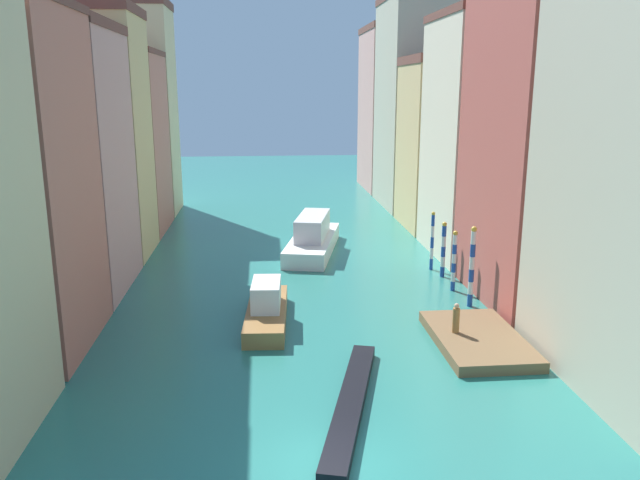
% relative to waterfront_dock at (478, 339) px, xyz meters
% --- Properties ---
extents(ground_plane, '(154.00, 154.00, 0.00)m').
position_rel_waterfront_dock_xyz_m(ground_plane, '(-8.55, 14.86, -0.27)').
color(ground_plane, '#28756B').
extents(building_left_1, '(7.43, 8.89, 16.78)m').
position_rel_waterfront_dock_xyz_m(building_left_1, '(-23.17, 2.02, 8.12)').
color(building_left_1, '#C6705B').
rests_on(building_left_1, ground).
extents(building_left_2, '(7.43, 9.56, 16.67)m').
position_rel_waterfront_dock_xyz_m(building_left_2, '(-23.17, 11.30, 8.07)').
color(building_left_2, tan).
rests_on(building_left_2, ground).
extents(building_left_3, '(7.43, 7.69, 18.53)m').
position_rel_waterfront_dock_xyz_m(building_left_3, '(-23.17, 20.08, 9.01)').
color(building_left_3, '#DBB77A').
rests_on(building_left_3, ground).
extents(building_left_4, '(7.43, 9.29, 15.94)m').
position_rel_waterfront_dock_xyz_m(building_left_4, '(-23.17, 28.62, 7.71)').
color(building_left_4, '#C6705B').
rests_on(building_left_4, ground).
extents(building_left_5, '(7.43, 7.21, 21.08)m').
position_rel_waterfront_dock_xyz_m(building_left_5, '(-23.17, 37.26, 10.28)').
color(building_left_5, beige).
rests_on(building_left_5, ground).
extents(building_right_1, '(7.43, 10.93, 19.89)m').
position_rel_waterfront_dock_xyz_m(building_right_1, '(6.07, 6.98, 9.68)').
color(building_right_1, '#B25147').
rests_on(building_right_1, ground).
extents(building_right_2, '(7.43, 10.07, 18.22)m').
position_rel_waterfront_dock_xyz_m(building_right_2, '(6.07, 17.72, 8.85)').
color(building_right_2, beige).
rests_on(building_right_2, ground).
extents(building_right_3, '(7.43, 9.06, 15.51)m').
position_rel_waterfront_dock_xyz_m(building_right_3, '(6.07, 27.66, 7.50)').
color(building_right_3, '#DBB77A').
rests_on(building_right_3, ground).
extents(building_right_4, '(7.43, 12.08, 22.20)m').
position_rel_waterfront_dock_xyz_m(building_right_4, '(6.07, 38.61, 10.84)').
color(building_right_4, '#BCB299').
rests_on(building_right_4, ground).
extents(building_right_5, '(7.43, 11.99, 20.16)m').
position_rel_waterfront_dock_xyz_m(building_right_5, '(6.07, 51.01, 9.82)').
color(building_right_5, tan).
rests_on(building_right_5, ground).
extents(waterfront_dock, '(4.25, 7.26, 0.55)m').
position_rel_waterfront_dock_xyz_m(waterfront_dock, '(0.00, 0.00, 0.00)').
color(waterfront_dock, brown).
rests_on(waterfront_dock, ground).
extents(person_on_dock, '(0.36, 0.36, 1.56)m').
position_rel_waterfront_dock_xyz_m(person_on_dock, '(-1.06, 0.37, 1.00)').
color(person_on_dock, olive).
rests_on(person_on_dock, waterfront_dock).
extents(mooring_pole_0, '(0.34, 0.34, 4.90)m').
position_rel_waterfront_dock_xyz_m(mooring_pole_0, '(1.47, 5.63, 2.23)').
color(mooring_pole_0, '#1E479E').
rests_on(mooring_pole_0, ground).
extents(mooring_pole_1, '(0.31, 0.31, 3.95)m').
position_rel_waterfront_dock_xyz_m(mooring_pole_1, '(1.35, 8.64, 1.75)').
color(mooring_pole_1, '#1E479E').
rests_on(mooring_pole_1, ground).
extents(mooring_pole_2, '(0.33, 0.33, 3.88)m').
position_rel_waterfront_dock_xyz_m(mooring_pole_2, '(1.53, 11.66, 1.71)').
color(mooring_pole_2, '#1E479E').
rests_on(mooring_pole_2, ground).
extents(mooring_pole_3, '(0.27, 0.27, 4.24)m').
position_rel_waterfront_dock_xyz_m(mooring_pole_3, '(1.23, 13.46, 1.89)').
color(mooring_pole_3, '#1E479E').
rests_on(mooring_pole_3, ground).
extents(vaporetto_white, '(5.45, 11.35, 2.99)m').
position_rel_waterfront_dock_xyz_m(vaporetto_white, '(-6.85, 19.22, 0.85)').
color(vaporetto_white, white).
rests_on(vaporetto_white, ground).
extents(gondola_black, '(3.76, 10.53, 0.48)m').
position_rel_waterfront_dock_xyz_m(gondola_black, '(-7.34, -5.86, -0.03)').
color(gondola_black, black).
rests_on(gondola_black, ground).
extents(motorboat_0, '(2.60, 7.88, 2.36)m').
position_rel_waterfront_dock_xyz_m(motorboat_0, '(-10.66, 4.14, 0.54)').
color(motorboat_0, olive).
rests_on(motorboat_0, ground).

